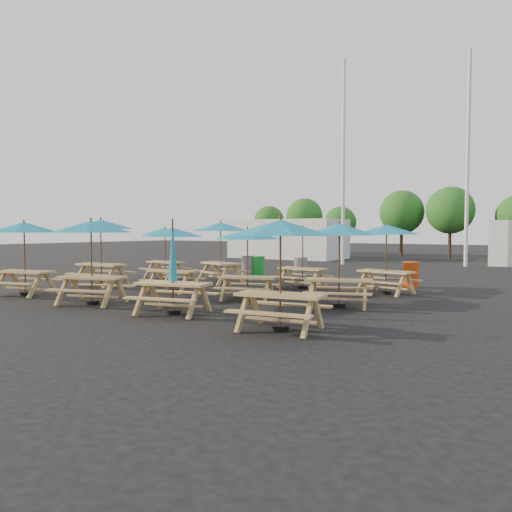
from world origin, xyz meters
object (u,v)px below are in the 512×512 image
Objects in this scene: picnic_unit_0 at (24,231)px; picnic_unit_8 at (303,235)px; picnic_unit_4 at (172,235)px; waste_bin_2 at (258,267)px; picnic_unit_1 at (101,228)px; picnic_unit_7 at (248,238)px; waste_bin_1 at (248,267)px; picnic_unit_11 at (386,233)px; picnic_unit_10 at (339,234)px; waste_bin_3 at (301,268)px; waste_bin_4 at (411,275)px; picnic_unit_5 at (221,230)px; picnic_unit_3 at (91,231)px; waste_bin_0 at (248,267)px; picnic_unit_9 at (280,233)px; picnic_unit_6 at (173,275)px; picnic_unit_2 at (165,234)px.

picnic_unit_8 is (6.39, 6.40, -0.13)m from picnic_unit_0.
waste_bin_2 is at bearing 87.12° from picnic_unit_4.
picnic_unit_7 is (6.52, -0.14, -0.31)m from picnic_unit_1.
picnic_unit_11 is at bearing -18.56° from waste_bin_1.
picnic_unit_10 reaches higher than waste_bin_3.
waste_bin_3 is at bearing 123.12° from picnic_unit_8.
picnic_unit_1 is at bearing -114.10° from waste_bin_1.
picnic_unit_11 is (2.95, 0.08, 0.07)m from picnic_unit_8.
picnic_unit_0 is 1.06× the size of picnic_unit_11.
waste_bin_1 is 2.34m from waste_bin_3.
waste_bin_4 is (0.32, 5.53, -1.49)m from picnic_unit_10.
waste_bin_1 is at bearing -153.59° from waste_bin_2.
picnic_unit_0 is at bearing -131.03° from picnic_unit_8.
picnic_unit_4 is 0.79× the size of picnic_unit_5.
waste_bin_3 is at bearing 12.71° from waste_bin_1.
picnic_unit_3 is 9.03m from waste_bin_0.
picnic_unit_9 is at bearing -15.50° from picnic_unit_0.
picnic_unit_1 reaches higher than waste_bin_4.
waste_bin_3 is (-1.62, 2.89, -1.42)m from picnic_unit_8.
picnic_unit_6 is at bearing -80.94° from waste_bin_3.
picnic_unit_1 is at bearing 175.16° from picnic_unit_4.
picnic_unit_9 is 2.69× the size of waste_bin_3.
picnic_unit_9 is at bearing -25.91° from picnic_unit_5.
waste_bin_2 is at bearing 118.06° from picnic_unit_10.
waste_bin_2 is at bearing 96.62° from picnic_unit_6.
picnic_unit_7 is at bearing 72.76° from picnic_unit_6.
waste_bin_2 is 1.00× the size of waste_bin_3.
picnic_unit_6 is 2.52× the size of waste_bin_1.
waste_bin_1 is at bearing -167.29° from waste_bin_3.
waste_bin_0 is 1.00× the size of waste_bin_4.
picnic_unit_3 is at bearing -98.92° from waste_bin_3.
picnic_unit_9 is at bearing -104.95° from picnic_unit_10.
picnic_unit_3 is 3.02× the size of waste_bin_0.
picnic_unit_11 is at bearing 5.44° from picnic_unit_8.
picnic_unit_4 reaches higher than waste_bin_4.
picnic_unit_3 is at bearing -111.52° from picnic_unit_8.
picnic_unit_5 is 1.05× the size of picnic_unit_10.
picnic_unit_4 is at bearing -138.10° from waste_bin_4.
picnic_unit_11 is (6.05, 3.33, 0.08)m from picnic_unit_4.
picnic_unit_5 is 1.14× the size of picnic_unit_7.
waste_bin_1 is at bearing 172.23° from picnic_unit_11.
picnic_unit_2 is 9.98m from waste_bin_4.
picnic_unit_7 is 2.75m from picnic_unit_10.
picnic_unit_9 reaches higher than picnic_unit_4.
picnic_unit_0 is at bearing -117.17° from waste_bin_3.
waste_bin_0 is 7.01m from waste_bin_4.
picnic_unit_8 is at bearing 46.85° from picnic_unit_3.
picnic_unit_7 is 1.02× the size of picnic_unit_9.
picnic_unit_10 is at bearing -42.61° from waste_bin_2.
picnic_unit_8 is (0.12, 6.47, 0.93)m from picnic_unit_6.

